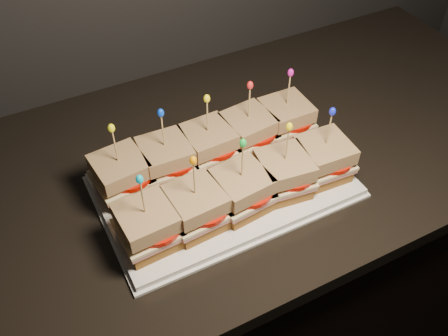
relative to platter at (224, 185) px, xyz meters
name	(u,v)px	position (x,y,z in m)	size (l,w,h in m)	color
granite_slab	(50,224)	(-0.32, 0.08, -0.03)	(2.26, 0.70, 0.04)	black
platter	(224,185)	(0.00, 0.00, 0.00)	(0.46, 0.29, 0.02)	white
platter_rim	(224,187)	(0.00, 0.00, -0.01)	(0.48, 0.30, 0.01)	white
sandwich_0_bread_bot	(123,186)	(-0.18, 0.07, 0.02)	(0.09, 0.09, 0.02)	brown
sandwich_0_ham	(122,180)	(-0.18, 0.07, 0.04)	(0.10, 0.09, 0.01)	#BD6761
sandwich_0_cheese	(122,177)	(-0.18, 0.07, 0.04)	(0.10, 0.10, 0.01)	beige
sandwich_0_tomato	(128,174)	(-0.17, 0.06, 0.05)	(0.09, 0.09, 0.01)	#BF1104
sandwich_0_bread_top	(119,167)	(-0.18, 0.07, 0.07)	(0.09, 0.09, 0.03)	#61330D
sandwich_0_pick	(116,148)	(-0.18, 0.07, 0.12)	(0.00, 0.00, 0.09)	tan
sandwich_0_frill	(111,128)	(-0.18, 0.07, 0.16)	(0.01, 0.01, 0.02)	yellow
sandwich_1_bread_bot	(167,170)	(-0.09, 0.07, 0.02)	(0.09, 0.09, 0.02)	brown
sandwich_1_ham	(167,164)	(-0.09, 0.07, 0.04)	(0.10, 0.09, 0.01)	#BD6761
sandwich_1_cheese	(166,162)	(-0.09, 0.07, 0.04)	(0.10, 0.10, 0.01)	beige
sandwich_1_tomato	(173,159)	(-0.08, 0.06, 0.05)	(0.09, 0.09, 0.01)	#BF1104
sandwich_1_bread_top	(165,151)	(-0.09, 0.07, 0.07)	(0.09, 0.09, 0.03)	#61330D
sandwich_1_pick	(163,133)	(-0.09, 0.07, 0.12)	(0.00, 0.00, 0.09)	tan
sandwich_1_frill	(161,113)	(-0.09, 0.07, 0.16)	(0.01, 0.01, 0.02)	#083CDE
sandwich_2_bread_bot	(209,156)	(0.00, 0.07, 0.02)	(0.09, 0.09, 0.02)	brown
sandwich_2_ham	(208,150)	(0.00, 0.07, 0.04)	(0.10, 0.09, 0.01)	#BD6761
sandwich_2_cheese	(208,147)	(0.00, 0.07, 0.04)	(0.10, 0.10, 0.01)	beige
sandwich_2_tomato	(215,144)	(0.01, 0.06, 0.05)	(0.09, 0.09, 0.01)	#BF1104
sandwich_2_bread_top	(208,137)	(0.00, 0.07, 0.07)	(0.09, 0.09, 0.03)	#61330D
sandwich_2_pick	(207,118)	(0.00, 0.07, 0.12)	(0.00, 0.00, 0.09)	tan
sandwich_2_frill	(207,99)	(0.00, 0.07, 0.16)	(0.01, 0.01, 0.02)	yellow
sandwich_3_bread_bot	(248,142)	(0.09, 0.07, 0.02)	(0.09, 0.09, 0.02)	brown
sandwich_3_ham	(248,136)	(0.09, 0.07, 0.04)	(0.10, 0.09, 0.01)	#BD6761
sandwich_3_cheese	(248,133)	(0.09, 0.07, 0.04)	(0.10, 0.10, 0.01)	beige
sandwich_3_tomato	(255,131)	(0.10, 0.06, 0.05)	(0.09, 0.09, 0.01)	#BF1104
sandwich_3_bread_top	(248,123)	(0.09, 0.07, 0.07)	(0.09, 0.09, 0.03)	#61330D
sandwich_3_pick	(249,105)	(0.09, 0.07, 0.12)	(0.00, 0.00, 0.09)	tan
sandwich_3_frill	(250,85)	(0.09, 0.07, 0.16)	(0.01, 0.01, 0.02)	red
sandwich_4_bread_bot	(284,129)	(0.18, 0.07, 0.02)	(0.09, 0.09, 0.02)	brown
sandwich_4_ham	(285,123)	(0.18, 0.07, 0.04)	(0.10, 0.09, 0.01)	#BD6761
sandwich_4_cheese	(285,121)	(0.18, 0.07, 0.04)	(0.10, 0.10, 0.01)	beige
sandwich_4_tomato	(292,118)	(0.19, 0.06, 0.05)	(0.09, 0.09, 0.01)	#BF1104
sandwich_4_bread_top	(286,110)	(0.18, 0.07, 0.07)	(0.09, 0.09, 0.03)	#61330D
sandwich_4_pick	(289,92)	(0.18, 0.07, 0.12)	(0.00, 0.00, 0.09)	tan
sandwich_4_frill	(291,73)	(0.18, 0.07, 0.16)	(0.01, 0.01, 0.02)	#D014A6
sandwich_5_bread_bot	(149,237)	(-0.18, -0.07, 0.02)	(0.09, 0.09, 0.02)	brown
sandwich_5_ham	(148,231)	(-0.18, -0.07, 0.04)	(0.10, 0.09, 0.01)	#BD6761
sandwich_5_cheese	(148,228)	(-0.18, -0.07, 0.04)	(0.10, 0.10, 0.01)	beige
sandwich_5_tomato	(156,225)	(-0.17, -0.07, 0.05)	(0.09, 0.09, 0.01)	#BF1104
sandwich_5_bread_top	(146,218)	(-0.18, -0.07, 0.07)	(0.09, 0.09, 0.03)	#61330D
sandwich_5_pick	(143,199)	(-0.18, -0.07, 0.12)	(0.00, 0.00, 0.09)	tan
sandwich_5_frill	(140,179)	(-0.18, -0.07, 0.16)	(0.01, 0.01, 0.02)	#08A5BD
sandwich_6_bread_bot	(197,218)	(-0.09, -0.07, 0.02)	(0.09, 0.09, 0.02)	brown
sandwich_6_ham	(196,212)	(-0.09, -0.07, 0.04)	(0.10, 0.09, 0.01)	#BD6761
sandwich_6_cheese	(196,209)	(-0.09, -0.07, 0.04)	(0.10, 0.10, 0.01)	beige
sandwich_6_tomato	(204,207)	(-0.08, -0.07, 0.05)	(0.09, 0.09, 0.01)	#BF1104
sandwich_6_bread_top	(195,199)	(-0.09, -0.07, 0.07)	(0.09, 0.09, 0.03)	#61330D
sandwich_6_pick	(194,180)	(-0.09, -0.07, 0.12)	(0.00, 0.00, 0.09)	tan
sandwich_6_frill	(193,160)	(-0.09, -0.07, 0.16)	(0.01, 0.01, 0.02)	orange
sandwich_7_bread_bot	(241,201)	(0.00, -0.07, 0.02)	(0.09, 0.09, 0.02)	brown
sandwich_7_ham	(241,195)	(0.00, -0.07, 0.04)	(0.10, 0.09, 0.01)	#BD6761
sandwich_7_cheese	(241,192)	(0.00, -0.07, 0.04)	(0.10, 0.10, 0.01)	beige
sandwich_7_tomato	(249,189)	(0.01, -0.07, 0.05)	(0.09, 0.09, 0.01)	#BF1104
sandwich_7_bread_top	(242,181)	(0.00, -0.07, 0.07)	(0.09, 0.09, 0.03)	#61330D
sandwich_7_pick	(242,163)	(0.00, -0.07, 0.12)	(0.00, 0.00, 0.09)	tan
sandwich_7_frill	(243,143)	(0.00, -0.07, 0.16)	(0.01, 0.01, 0.02)	green
sandwich_8_bread_bot	(282,184)	(0.09, -0.07, 0.02)	(0.09, 0.09, 0.02)	brown
sandwich_8_ham	(283,178)	(0.09, -0.07, 0.04)	(0.10, 0.09, 0.01)	#BD6761
sandwich_8_cheese	(283,176)	(0.09, -0.07, 0.04)	(0.10, 0.10, 0.01)	beige
sandwich_8_tomato	(291,173)	(0.10, -0.07, 0.05)	(0.09, 0.09, 0.01)	#BF1104
sandwich_8_bread_top	(285,165)	(0.09, -0.07, 0.07)	(0.09, 0.09, 0.03)	#61330D
sandwich_8_pick	(287,147)	(0.09, -0.07, 0.12)	(0.00, 0.00, 0.09)	tan
sandwich_8_frill	(289,127)	(0.09, -0.07, 0.16)	(0.01, 0.01, 0.02)	yellow
sandwich_9_bread_bot	(321,169)	(0.18, -0.07, 0.02)	(0.09, 0.09, 0.02)	brown
sandwich_9_ham	(322,163)	(0.18, -0.07, 0.04)	(0.10, 0.09, 0.01)	#BD6761
sandwich_9_cheese	(323,160)	(0.18, -0.07, 0.04)	(0.10, 0.10, 0.01)	beige
sandwich_9_tomato	(331,157)	(0.19, -0.07, 0.05)	(0.09, 0.09, 0.01)	#BF1104
sandwich_9_bread_top	(325,150)	(0.18, -0.07, 0.07)	(0.09, 0.09, 0.03)	#61330D
sandwich_9_pick	(329,131)	(0.18, -0.07, 0.12)	(0.00, 0.00, 0.09)	tan
sandwich_9_frill	(333,112)	(0.18, -0.07, 0.16)	(0.01, 0.01, 0.02)	#1520D3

